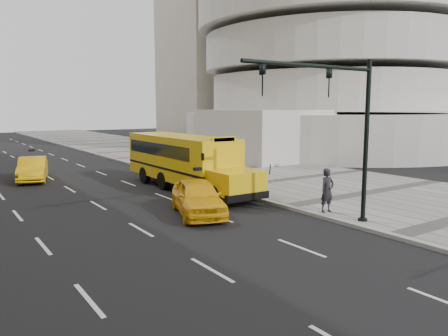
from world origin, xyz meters
TOP-DOWN VIEW (x-y plane):
  - ground at (0.00, 0.00)m, footprint 140.00×140.00m
  - sidewalk_museum at (12.00, 0.00)m, footprint 12.00×140.00m
  - curb_museum at (6.00, 0.00)m, footprint 0.30×140.00m
  - guggenheim at (29.37, 18.51)m, footprint 33.20×42.20m
  - school_bus at (4.50, 1.63)m, footprint 2.96×11.56m
  - taxi_near at (2.00, -4.20)m, footprint 3.20×4.89m
  - taxi_far at (-2.12, 9.27)m, footprint 2.68×4.81m
  - pedestrian at (6.51, -7.41)m, footprint 0.71×0.48m
  - traffic_signal at (5.19, -9.22)m, footprint 6.18×0.36m

SIDE VIEW (x-z plane):
  - ground at x=0.00m, z-range 0.00..0.00m
  - sidewalk_museum at x=12.00m, z-range 0.00..0.15m
  - curb_museum at x=6.00m, z-range 0.00..0.15m
  - taxi_far at x=-2.12m, z-range 0.00..1.50m
  - taxi_near at x=2.00m, z-range 0.00..1.55m
  - pedestrian at x=6.51m, z-range 0.15..2.04m
  - school_bus at x=4.50m, z-range 0.17..3.36m
  - traffic_signal at x=5.19m, z-range 0.89..7.29m
  - guggenheim at x=29.37m, z-range -3.92..31.08m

